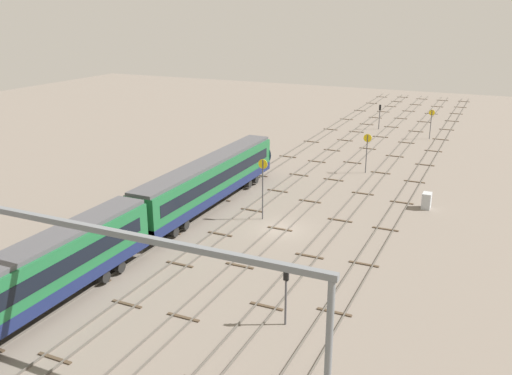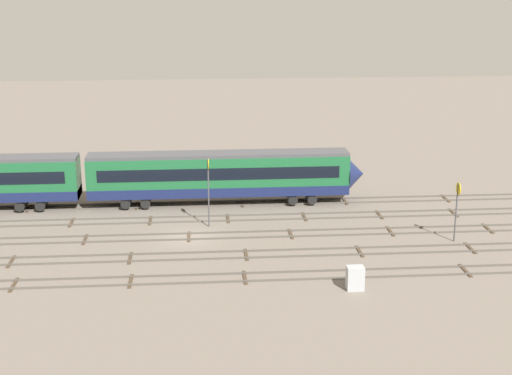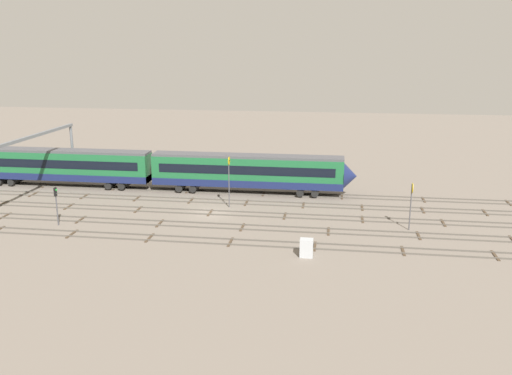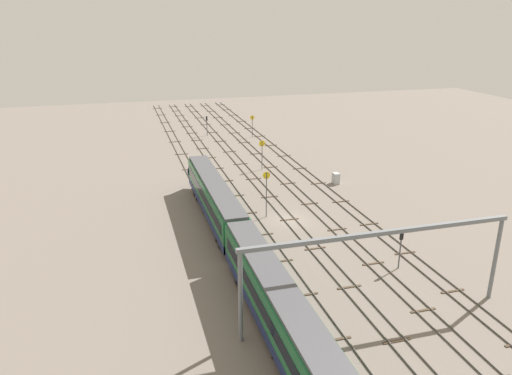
{
  "view_description": "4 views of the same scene",
  "coord_description": "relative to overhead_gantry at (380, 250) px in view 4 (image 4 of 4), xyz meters",
  "views": [
    {
      "loc": [
        -43.72,
        -17.63,
        19.42
      ],
      "look_at": [
        2.51,
        3.58,
        2.82
      ],
      "focal_mm": 38.65,
      "sensor_mm": 36.0,
      "label": 1
    },
    {
      "loc": [
        0.88,
        -57.29,
        20.62
      ],
      "look_at": [
        5.82,
        3.75,
        3.03
      ],
      "focal_mm": 51.87,
      "sensor_mm": 36.0,
      "label": 2
    },
    {
      "loc": [
        13.36,
        -56.62,
        18.24
      ],
      "look_at": [
        4.91,
        2.06,
        2.61
      ],
      "focal_mm": 38.04,
      "sensor_mm": 36.0,
      "label": 3
    },
    {
      "loc": [
        -53.29,
        19.36,
        24.06
      ],
      "look_at": [
        2.78,
        3.56,
        3.67
      ],
      "focal_mm": 34.54,
      "sensor_mm": 36.0,
      "label": 4
    }
  ],
  "objects": [
    {
      "name": "relay_cabinet",
      "position": [
        33.13,
        -11.58,
        -5.48
      ],
      "size": [
        1.19,
        0.86,
        1.65
      ],
      "color": "#B2B7BC",
      "rests_on": "ground"
    },
    {
      "name": "signal_light_trackside_approach",
      "position": [
        69.63,
        1.46,
        -3.58
      ],
      "size": [
        0.31,
        0.32,
        4.13
      ],
      "color": "#4C4C51",
      "rests_on": "ground"
    },
    {
      "name": "track_near_foreground",
      "position": [
        21.76,
        -9.03,
        -6.23
      ],
      "size": [
        176.41,
        2.4,
        0.16
      ],
      "color": "#59544C",
      "rests_on": "ground"
    },
    {
      "name": "speed_sign_near_foreground",
      "position": [
        65.61,
        -7.37,
        -3.32
      ],
      "size": [
        0.14,
        0.89,
        4.58
      ],
      "color": "#4C4C51",
      "rests_on": "ground"
    },
    {
      "name": "signal_light_trackside_departure",
      "position": [
        7.04,
        -6.57,
        -3.61
      ],
      "size": [
        0.31,
        0.32,
        4.07
      ],
      "color": "#4C4C51",
      "rests_on": "ground"
    },
    {
      "name": "track_second_near",
      "position": [
        21.76,
        -4.6,
        -6.23
      ],
      "size": [
        176.41,
        2.4,
        0.16
      ],
      "color": "#59544C",
      "rests_on": "ground"
    },
    {
      "name": "track_with_train",
      "position": [
        21.76,
        8.71,
        -6.23
      ],
      "size": [
        176.41,
        2.4,
        0.16
      ],
      "color": "#59544C",
      "rests_on": "ground"
    },
    {
      "name": "speed_sign_far_trackside",
      "position": [
        43.11,
        -2.85,
        -3.04
      ],
      "size": [
        0.14,
        1.0,
        4.91
      ],
      "color": "#4C4C51",
      "rests_on": "ground"
    },
    {
      "name": "overhead_gantry",
      "position": [
        0.0,
        0.0,
        0.0
      ],
      "size": [
        0.4,
        23.68,
        7.97
      ],
      "color": "slate",
      "rests_on": "ground"
    },
    {
      "name": "track_second_far",
      "position": [
        21.76,
        4.27,
        -6.23
      ],
      "size": [
        176.41,
        2.4,
        0.16
      ],
      "color": "#59544C",
      "rests_on": "ground"
    },
    {
      "name": "track_middle",
      "position": [
        21.76,
        -0.16,
        -6.23
      ],
      "size": [
        176.41,
        2.4,
        0.16
      ],
      "color": "#59544C",
      "rests_on": "ground"
    },
    {
      "name": "speed_sign_mid_trackside",
      "position": [
        23.48,
        2.35,
        -2.48
      ],
      "size": [
        0.14,
        0.92,
        5.97
      ],
      "color": "#4C4C51",
      "rests_on": "ground"
    },
    {
      "name": "ground_plane",
      "position": [
        21.76,
        -0.16,
        -6.31
      ],
      "size": [
        192.41,
        192.41,
        0.0
      ],
      "primitive_type": "plane",
      "color": "slate"
    }
  ]
}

